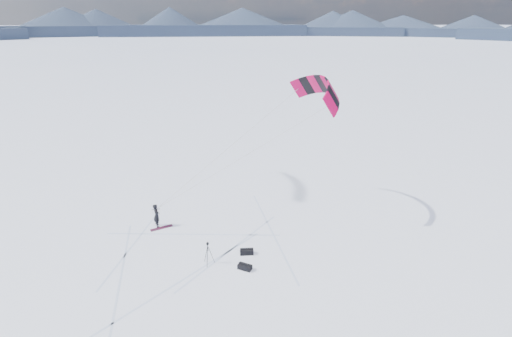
{
  "coord_description": "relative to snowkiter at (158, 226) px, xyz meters",
  "views": [
    {
      "loc": [
        3.11,
        -18.71,
        12.99
      ],
      "look_at": [
        4.46,
        4.35,
        3.65
      ],
      "focal_mm": 26.0,
      "sensor_mm": 36.0,
      "label": 1
    }
  ],
  "objects": [
    {
      "name": "gear_bag_b",
      "position": [
        5.74,
        -4.98,
        0.15
      ],
      "size": [
        0.86,
        0.69,
        0.35
      ],
      "rotation": [
        0.0,
        0.0,
        -0.49
      ],
      "color": "black",
      "rests_on": "ground"
    },
    {
      "name": "snowkiter",
      "position": [
        0.0,
        0.0,
        0.0
      ],
      "size": [
        0.57,
        0.7,
        1.65
      ],
      "primitive_type": "imported",
      "rotation": [
        0.0,
        0.0,
        1.91
      ],
      "color": "black",
      "rests_on": "ground"
    },
    {
      "name": "tripod",
      "position": [
        3.69,
        -4.36,
        0.9
      ],
      "size": [
        0.63,
        0.61,
        1.4
      ],
      "rotation": [
        0.0,
        0.0,
        0.32
      ],
      "color": "black",
      "rests_on": "ground"
    },
    {
      "name": "gear_bag_a",
      "position": [
        5.89,
        -3.53,
        0.16
      ],
      "size": [
        0.8,
        0.39,
        0.36
      ],
      "rotation": [
        0.0,
        0.0,
        0.01
      ],
      "color": "black",
      "rests_on": "ground"
    },
    {
      "name": "ground",
      "position": [
        2.25,
        -3.37,
        0.0
      ],
      "size": [
        1800.0,
        1800.0,
        0.0
      ],
      "primitive_type": "plane",
      "color": "white"
    },
    {
      "name": "horizon_hills",
      "position": [
        2.25,
        -3.37,
        4.34
      ],
      "size": [
        704.47,
        706.88,
        10.0
      ],
      "color": "#1C2136",
      "rests_on": "ground"
    },
    {
      "name": "snow_tracks",
      "position": [
        1.6,
        -3.72,
        0.0
      ],
      "size": [
        14.76,
        10.25,
        0.01
      ],
      "color": "#A8B7D7",
      "rests_on": "ground"
    },
    {
      "name": "snowboard",
      "position": [
        0.3,
        -0.27,
        0.02
      ],
      "size": [
        1.45,
        0.88,
        0.04
      ],
      "primitive_type": "cube",
      "rotation": [
        0.0,
        0.0,
        0.44
      ],
      "color": "maroon",
      "rests_on": "ground"
    },
    {
      "name": "power_kite",
      "position": [
        10.96,
        1.89,
        8.69
      ],
      "size": [
        12.19,
        6.22,
        8.33
      ],
      "color": "#BB0440",
      "rests_on": "ground"
    }
  ]
}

